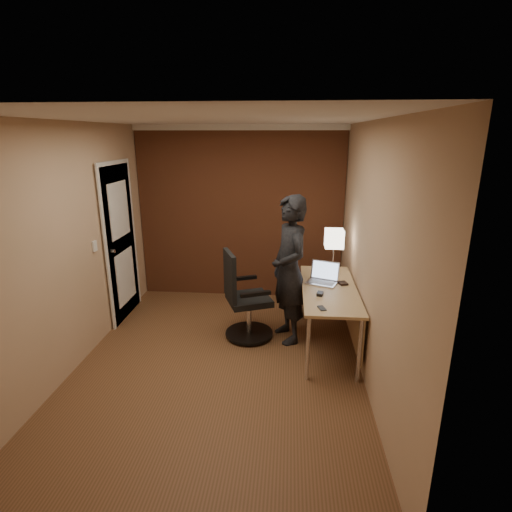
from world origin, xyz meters
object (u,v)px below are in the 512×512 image
mouse (320,294)px  person (289,270)px  laptop (323,277)px  desk (335,298)px  phone (322,308)px  office_chair (243,301)px  wallet (343,283)px  desk_lamp (334,239)px

mouse → person: (-0.33, 0.39, 0.12)m
laptop → person: person is taller
desk → mouse: 0.34m
phone → office_chair: office_chair is taller
desk → laptop: (-0.13, 0.17, 0.19)m
phone → person: bearing=97.0°
phone → office_chair: 1.14m
desk → wallet: (0.09, 0.12, 0.14)m
desk → phone: 0.62m
desk → mouse: bearing=-129.7°
phone → wallet: size_ratio=1.05×
wallet → desk: bearing=-126.9°
mouse → phone: bearing=-77.3°
wallet → person: bearing=176.4°
mouse → wallet: (0.28, 0.35, -0.01)m
phone → desk_lamp: bearing=62.5°
wallet → desk_lamp: bearing=99.9°
desk → person: size_ratio=0.86×
office_chair → laptop: bearing=2.6°
laptop → person: bearing=-177.5°
laptop → wallet: laptop is taller
mouse → office_chair: office_chair is taller
wallet → person: person is taller
desk → person: (-0.52, 0.16, 0.27)m
person → desk_lamp: bearing=104.8°
mouse → phone: 0.34m
laptop → office_chair: office_chair is taller
laptop → phone: 0.76m
laptop → office_chair: bearing=-177.4°
desk → office_chair: office_chair is taller
laptop → mouse: (-0.06, -0.41, -0.05)m
desk_lamp → mouse: bearing=-104.7°
mouse → person: 0.53m
office_chair → person: size_ratio=0.61×
desk_lamp → mouse: desk_lamp is taller
desk → office_chair: (-1.06, 0.13, -0.13)m
desk_lamp → office_chair: size_ratio=0.50×
desk_lamp → person: bearing=-143.4°
desk_lamp → mouse: 0.91m
laptop → person: 0.40m
person → mouse: bearing=18.4°
desk_lamp → laptop: size_ratio=1.33×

